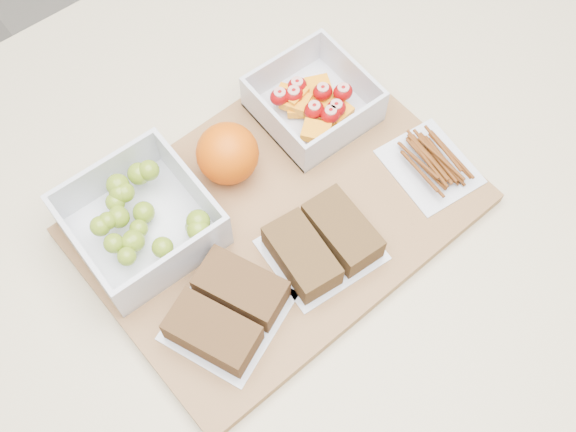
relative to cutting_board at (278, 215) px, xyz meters
The scene contains 9 objects.
ground 0.91m from the cutting_board, 47.75° to the right, with size 4.00×4.00×0.00m, color gray.
counter 0.46m from the cutting_board, 47.75° to the right, with size 1.20×0.90×0.90m, color beige.
cutting_board is the anchor object (origin of this frame).
grape_container 0.15m from the cutting_board, 151.14° to the left, with size 0.14×0.14×0.06m.
fruit_container 0.14m from the cutting_board, 35.40° to the left, with size 0.12×0.12×0.05m.
orange 0.09m from the cutting_board, 98.05° to the left, with size 0.07×0.07×0.07m, color #E75805.
sandwich_bag_left 0.14m from the cutting_board, 150.29° to the right, with size 0.15×0.14×0.04m.
sandwich_bag_center 0.07m from the cutting_board, 82.67° to the right, with size 0.12×0.11×0.04m.
pretzel_bag 0.19m from the cutting_board, 19.32° to the right, with size 0.10×0.11×0.02m.
Camera 1 is at (-0.24, -0.28, 1.63)m, focal length 45.00 mm.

